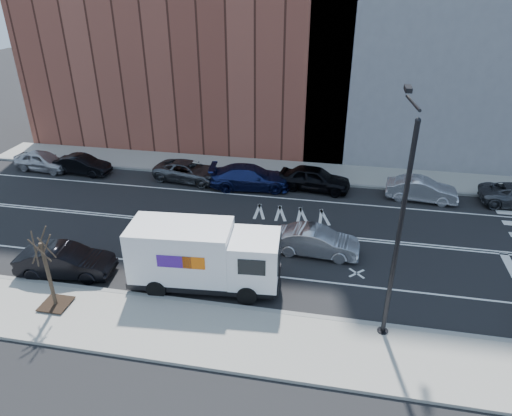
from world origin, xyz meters
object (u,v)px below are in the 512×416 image
at_px(far_parked_a, 43,161).
at_px(far_parked_b, 83,165).
at_px(fedex_van, 203,256).
at_px(driving_sedan, 316,242).

relative_size(far_parked_a, far_parked_b, 1.05).
xyz_separation_m(fedex_van, far_parked_b, (-12.55, 11.29, -0.98)).
xyz_separation_m(fedex_van, far_parked_a, (-15.75, 11.34, -0.92)).
bearing_deg(far_parked_a, driving_sedan, -104.32).
bearing_deg(fedex_van, driving_sedan, 32.56).
xyz_separation_m(fedex_van, driving_sedan, (4.94, 3.72, -0.93)).
distance_m(far_parked_a, far_parked_b, 3.20).
height_order(far_parked_b, driving_sedan, driving_sedan).
relative_size(far_parked_b, driving_sedan, 0.93).
bearing_deg(far_parked_b, fedex_van, -127.34).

